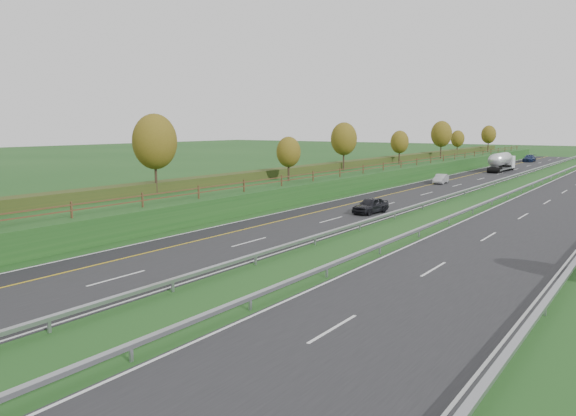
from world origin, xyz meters
The scene contains 15 objects.
ground centered at (8.00, 55.00, 0.00)m, with size 400.00×400.00×0.00m, color #1B4719.
near_carriageway centered at (0.00, 60.00, 0.02)m, with size 10.50×200.00×0.04m, color black.
far_carriageway centered at (16.50, 60.00, 0.02)m, with size 10.50×200.00×0.04m, color black.
hard_shoulder centered at (-3.75, 60.00, 0.02)m, with size 3.00×200.00×0.04m, color black.
lane_markings centered at (6.40, 59.88, 0.05)m, with size 26.75×200.00×0.01m.
embankment_left centered at (-13.00, 60.00, 1.00)m, with size 12.00×200.00×2.00m, color #1B4719.
hedge_left centered at (-15.00, 60.00, 2.55)m, with size 2.20×180.00×1.10m, color #2D3C18.
fence_left centered at (-8.50, 59.59, 2.73)m, with size 0.12×189.06×1.20m.
median_barrier_near centered at (5.70, 60.00, 0.61)m, with size 0.32×200.00×0.71m.
median_barrier_far centered at (10.80, 60.00, 0.61)m, with size 0.32×200.00×0.71m.
trees_left centered at (-12.64, 56.63, 6.37)m, with size 6.64×164.30×7.66m.
road_tanker centered at (0.14, 100.16, 1.86)m, with size 2.40×11.22×3.46m.
car_dark_near centered at (2.50, 40.49, 0.81)m, with size 1.82×4.53×1.54m, color black.
car_silver_mid centered at (-1.60, 72.18, 0.73)m, with size 1.46×4.19×1.38m, color #AAAAAF.
car_small_far centered at (-1.52, 132.98, 0.86)m, with size 2.29×5.63×1.64m, color #162447.
Camera 1 is at (26.52, -8.79, 8.54)m, focal length 35.00 mm.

